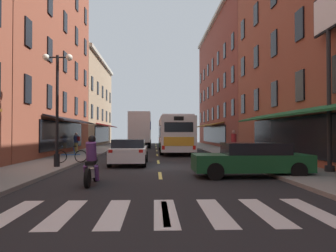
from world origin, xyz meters
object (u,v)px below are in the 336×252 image
(street_lamp_twin, at_px, (57,104))
(motorcycle_rider, at_px, (92,164))
(sedan_far, at_px, (252,159))
(pedestrian_near, at_px, (76,142))
(transit_bus, at_px, (174,134))
(sedan_mid, at_px, (144,140))
(pedestrian_mid, at_px, (234,143))
(bicycle_near, at_px, (71,156))
(box_truck, at_px, (140,130))
(billboard_sign, at_px, (328,36))
(sedan_near, at_px, (129,152))

(street_lamp_twin, bearing_deg, motorcycle_rider, -62.42)
(sedan_far, bearing_deg, pedestrian_near, 123.45)
(transit_bus, relative_size, pedestrian_near, 7.49)
(sedan_mid, height_order, pedestrian_near, pedestrian_near)
(street_lamp_twin, bearing_deg, transit_bus, 65.19)
(motorcycle_rider, height_order, pedestrian_mid, pedestrian_mid)
(motorcycle_rider, bearing_deg, transit_bus, 78.27)
(bicycle_near, bearing_deg, pedestrian_mid, 21.63)
(pedestrian_near, relative_size, street_lamp_twin, 0.30)
(box_truck, xyz_separation_m, sedan_far, (5.50, -27.14, -1.41))
(pedestrian_mid, bearing_deg, billboard_sign, 50.48)
(sedan_far, relative_size, bicycle_near, 2.69)
(sedan_far, bearing_deg, billboard_sign, 8.82)
(billboard_sign, bearing_deg, sedan_far, -171.18)
(sedan_near, distance_m, sedan_far, 7.54)
(box_truck, distance_m, motorcycle_rider, 28.98)
(box_truck, distance_m, bicycle_near, 22.18)
(box_truck, bearing_deg, bicycle_near, -97.37)
(sedan_near, bearing_deg, transit_bus, 74.61)
(sedan_mid, relative_size, motorcycle_rider, 2.22)
(sedan_mid, bearing_deg, billboard_sign, -76.99)
(sedan_near, relative_size, pedestrian_mid, 2.56)
(sedan_near, xyz_separation_m, street_lamp_twin, (-3.25, -2.42, 2.39))
(street_lamp_twin, bearing_deg, pedestrian_near, 98.70)
(transit_bus, distance_m, bicycle_near, 13.25)
(street_lamp_twin, bearing_deg, box_truck, 82.97)
(transit_bus, bearing_deg, street_lamp_twin, -114.81)
(billboard_sign, relative_size, street_lamp_twin, 1.41)
(billboard_sign, bearing_deg, bicycle_near, 158.38)
(pedestrian_near, bearing_deg, bicycle_near, -151.25)
(bicycle_near, bearing_deg, sedan_far, -31.94)
(box_truck, bearing_deg, billboard_sign, -71.43)
(box_truck, height_order, motorcycle_rider, box_truck)
(billboard_sign, xyz_separation_m, sedan_mid, (-8.83, 38.23, -5.09))
(sedan_far, height_order, pedestrian_near, pedestrian_near)
(motorcycle_rider, relative_size, pedestrian_near, 1.28)
(box_truck, height_order, pedestrian_mid, box_truck)
(sedan_far, bearing_deg, street_lamp_twin, 160.42)
(sedan_mid, bearing_deg, motorcycle_rider, -90.80)
(box_truck, bearing_deg, sedan_near, -89.27)
(sedan_near, height_order, sedan_mid, sedan_near)
(bicycle_near, distance_m, pedestrian_near, 10.80)
(transit_bus, xyz_separation_m, pedestrian_near, (-8.34, -1.04, -0.65))
(sedan_near, relative_size, motorcycle_rider, 2.21)
(bicycle_near, height_order, street_lamp_twin, street_lamp_twin)
(sedan_near, distance_m, street_lamp_twin, 4.71)
(transit_bus, distance_m, motorcycle_rider, 19.04)
(sedan_near, bearing_deg, street_lamp_twin, -143.28)
(bicycle_near, height_order, pedestrian_near, pedestrian_near)
(motorcycle_rider, distance_m, pedestrian_mid, 13.13)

